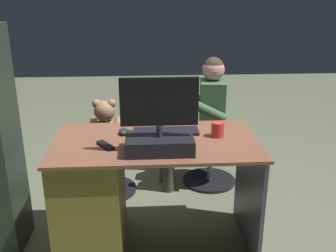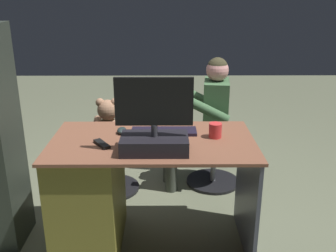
{
  "view_description": "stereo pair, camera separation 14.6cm",
  "coord_description": "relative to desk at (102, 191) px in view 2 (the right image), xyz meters",
  "views": [
    {
      "loc": [
        0.07,
        2.55,
        1.64
      ],
      "look_at": [
        -0.1,
        -0.02,
        0.72
      ],
      "focal_mm": 41.55,
      "sensor_mm": 36.0,
      "label": 1
    },
    {
      "loc": [
        -0.08,
        2.55,
        1.64
      ],
      "look_at": [
        -0.1,
        -0.02,
        0.72
      ],
      "focal_mm": 41.55,
      "sensor_mm": 36.0,
      "label": 2
    }
  ],
  "objects": [
    {
      "name": "tv_remote",
      "position": [
        -0.03,
        0.09,
        0.36
      ],
      "size": [
        0.12,
        0.15,
        0.02
      ],
      "primitive_type": "cube",
      "rotation": [
        0.0,
        0.0,
        0.58
      ],
      "color": "black",
      "rests_on": "desk"
    },
    {
      "name": "computer_mouse",
      "position": [
        -0.13,
        -0.12,
        0.37
      ],
      "size": [
        0.06,
        0.1,
        0.04
      ],
      "primitive_type": "ellipsoid",
      "color": "#222D2D",
      "rests_on": "desk"
    },
    {
      "name": "teddy_bear",
      "position": [
        0.05,
        -0.76,
        0.21
      ],
      "size": [
        0.27,
        0.27,
        0.38
      ],
      "color": "#A27456",
      "rests_on": "office_chair_teddy"
    },
    {
      "name": "monitor",
      "position": [
        -0.35,
        0.17,
        0.47
      ],
      "size": [
        0.44,
        0.23,
        0.43
      ],
      "color": "black",
      "rests_on": "desk"
    },
    {
      "name": "visitor_chair",
      "position": [
        -0.83,
        -0.86,
        -0.14
      ],
      "size": [
        0.46,
        0.46,
        0.43
      ],
      "color": "black",
      "rests_on": "ground_plane"
    },
    {
      "name": "office_chair_teddy",
      "position": [
        0.05,
        -0.75,
        -0.14
      ],
      "size": [
        0.47,
        0.47,
        0.43
      ],
      "color": "black",
      "rests_on": "ground_plane"
    },
    {
      "name": "person",
      "position": [
        -0.75,
        -0.85,
        0.25
      ],
      "size": [
        0.56,
        0.52,
        1.11
      ],
      "color": "#40653F",
      "rests_on": "ground_plane"
    },
    {
      "name": "desk",
      "position": [
        0.0,
        0.0,
        0.0
      ],
      "size": [
        1.26,
        0.7,
        0.75
      ],
      "color": "brown",
      "rests_on": "ground_plane"
    },
    {
      "name": "ground_plane",
      "position": [
        -0.33,
        -0.32,
        -0.39
      ],
      "size": [
        10.0,
        10.0,
        0.0
      ],
      "primitive_type": "plane",
      "color": "#646A51"
    },
    {
      "name": "cup",
      "position": [
        -0.72,
        -0.04,
        0.4
      ],
      "size": [
        0.08,
        0.08,
        0.09
      ],
      "primitive_type": "cylinder",
      "color": "red",
      "rests_on": "desk"
    },
    {
      "name": "keyboard",
      "position": [
        -0.4,
        -0.13,
        0.37
      ],
      "size": [
        0.42,
        0.14,
        0.02
      ],
      "primitive_type": "cube",
      "color": "black",
      "rests_on": "desk"
    },
    {
      "name": "notebook_binder",
      "position": [
        -0.37,
        0.09,
        0.37
      ],
      "size": [
        0.24,
        0.31,
        0.02
      ],
      "primitive_type": "cube",
      "rotation": [
        0.0,
        0.0,
        0.06
      ],
      "color": "beige",
      "rests_on": "desk"
    }
  ]
}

